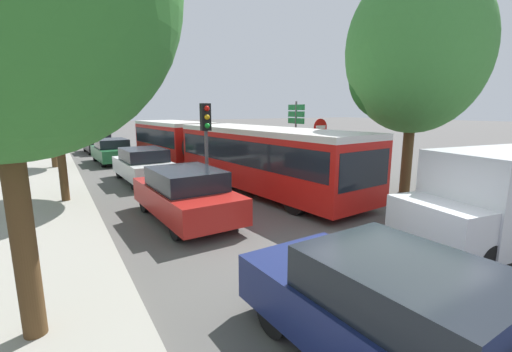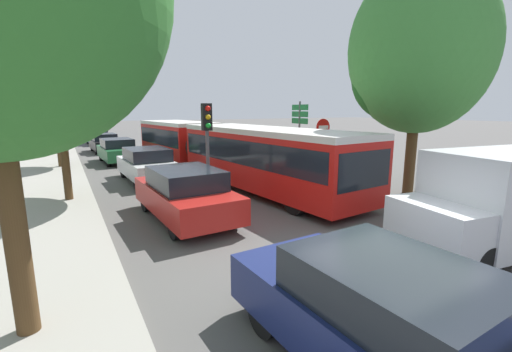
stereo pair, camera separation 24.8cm
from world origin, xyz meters
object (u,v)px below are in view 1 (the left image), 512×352
(no_entry_sign, at_px, (320,141))
(direction_sign_post, at_px, (296,122))
(city_bus_rear, at_px, (80,124))
(white_van, at_px, (510,197))
(queued_car_black, at_px, (98,143))
(tree_left_mid, at_px, (54,68))
(tree_left_distant, at_px, (38,85))
(queued_car_green, at_px, (112,151))
(articulated_bus, at_px, (218,147))
(queued_car_blue, at_px, (90,137))
(queued_car_red, at_px, (185,194))
(queued_car_white, at_px, (144,165))
(tree_left_far, at_px, (46,98))
(traffic_light, at_px, (206,131))
(queued_car_navy, at_px, (398,318))
(tree_right_near, at_px, (412,55))

(no_entry_sign, bearing_deg, direction_sign_post, 160.44)
(city_bus_rear, distance_m, white_van, 44.57)
(queued_car_black, xyz_separation_m, direction_sign_post, (7.93, -13.87, 1.85))
(tree_left_mid, distance_m, tree_left_distant, 16.29)
(queued_car_green, bearing_deg, no_entry_sign, -151.00)
(articulated_bus, relative_size, tree_left_mid, 2.38)
(city_bus_rear, distance_m, queued_car_blue, 12.89)
(city_bus_rear, relative_size, queued_car_red, 2.48)
(queued_car_white, xyz_separation_m, queued_car_blue, (-0.39, 19.30, -0.05))
(white_van, xyz_separation_m, tree_left_mid, (-8.55, 9.52, 3.26))
(queued_car_blue, xyz_separation_m, white_van, (5.80, -31.33, 0.53))
(tree_left_far, height_order, tree_left_distant, tree_left_distant)
(queued_car_white, height_order, traffic_light, traffic_light)
(queued_car_green, distance_m, queued_car_black, 6.00)
(white_van, relative_size, tree_left_distant, 0.71)
(queued_car_navy, distance_m, tree_left_mid, 11.79)
(traffic_light, bearing_deg, direction_sign_post, 120.80)
(direction_sign_post, height_order, tree_right_near, tree_right_near)
(queued_car_white, bearing_deg, white_van, -158.05)
(no_entry_sign, distance_m, tree_left_distant, 21.13)
(queued_car_green, height_order, tree_left_distant, tree_left_distant)
(queued_car_navy, bearing_deg, queued_car_white, -2.68)
(queued_car_white, relative_size, queued_car_black, 1.07)
(tree_left_mid, bearing_deg, queued_car_navy, -74.18)
(city_bus_rear, xyz_separation_m, traffic_light, (1.30, -36.94, 1.13))
(queued_car_green, bearing_deg, city_bus_rear, -2.58)
(white_van, bearing_deg, queued_car_white, -57.62)
(tree_left_distant, bearing_deg, tree_right_near, -60.19)
(queued_car_green, height_order, queued_car_black, queued_car_green)
(no_entry_sign, distance_m, tree_right_near, 4.65)
(queued_car_navy, bearing_deg, queued_car_blue, -1.77)
(city_bus_rear, bearing_deg, direction_sign_post, -164.15)
(tree_left_mid, bearing_deg, white_van, -48.07)
(tree_left_distant, bearing_deg, white_van, -70.21)
(traffic_light, distance_m, tree_left_distant, 19.32)
(city_bus_rear, height_order, queued_car_green, city_bus_rear)
(queued_car_white, bearing_deg, tree_left_mid, 126.32)
(queued_car_white, distance_m, tree_left_mid, 5.49)
(white_van, xyz_separation_m, tree_right_near, (2.75, 4.80, 3.92))
(queued_car_black, height_order, tree_left_distant, tree_left_distant)
(no_entry_sign, bearing_deg, queued_car_green, -148.72)
(queued_car_white, distance_m, queued_car_green, 6.53)
(queued_car_red, bearing_deg, queued_car_white, -4.46)
(traffic_light, bearing_deg, tree_left_mid, -115.58)
(queued_car_red, height_order, white_van, white_van)
(articulated_bus, distance_m, tree_left_far, 9.51)
(direction_sign_post, xyz_separation_m, tree_right_near, (0.72, -5.87, 2.60))
(articulated_bus, xyz_separation_m, traffic_light, (-2.27, -4.07, 1.06))
(traffic_light, distance_m, tree_left_far, 11.33)
(queued_car_white, distance_m, no_entry_sign, 7.84)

